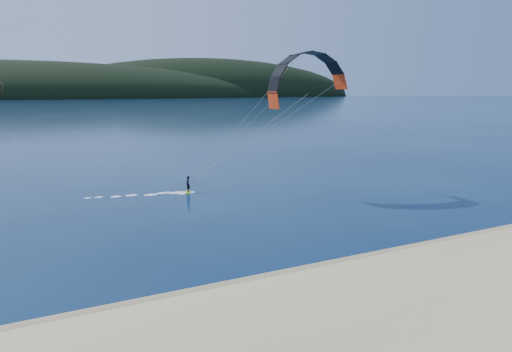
{
  "coord_description": "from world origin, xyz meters",
  "views": [
    {
      "loc": [
        -9.37,
        -15.14,
        10.55
      ],
      "look_at": [
        2.43,
        10.0,
        5.0
      ],
      "focal_mm": 29.92,
      "sensor_mm": 36.0,
      "label": 1
    }
  ],
  "objects": [
    {
      "name": "headland",
      "position": [
        0.63,
        745.28,
        0.0
      ],
      "size": [
        1200.0,
        310.0,
        140.0
      ],
      "color": "black",
      "rests_on": "ground"
    },
    {
      "name": "ground",
      "position": [
        0.0,
        0.0,
        0.0
      ],
      "size": [
        1800.0,
        1800.0,
        0.0
      ],
      "primitive_type": "plane",
      "color": "#071937",
      "rests_on": "ground"
    },
    {
      "name": "kitesurfer_near",
      "position": [
        13.21,
        21.91,
        9.96
      ],
      "size": [
        26.04,
        8.82,
        15.05
      ],
      "color": "#9EC016",
      "rests_on": "ground"
    },
    {
      "name": "wet_sand",
      "position": [
        0.0,
        4.5,
        0.05
      ],
      "size": [
        220.0,
        2.5,
        0.1
      ],
      "color": "#947D56",
      "rests_on": "ground"
    }
  ]
}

